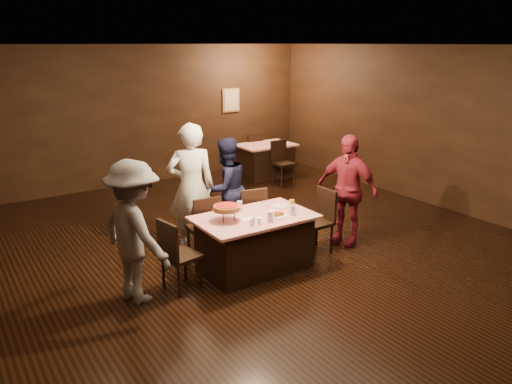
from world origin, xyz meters
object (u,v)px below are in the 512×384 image
main_table (254,242)px  glass_front_right (292,210)px  chair_end_right (316,221)px  glass_amber (292,205)px  chair_far_right (249,216)px  chair_back_far (252,152)px  plate_empty (281,206)px  glass_front_left (270,217)px  chair_end_left (181,254)px  diner_navy_hoodie (226,188)px  diner_red_shirt (347,190)px  back_table (265,161)px  chair_back_near (283,163)px  diner_white_jacket (191,187)px  glass_back (240,206)px  chair_far_left (203,226)px  pizza_stand (227,208)px  diner_grey_knit (135,232)px

main_table → glass_front_right: bearing=-29.1°
chair_end_right → glass_amber: chair_end_right is taller
chair_far_right → chair_back_far: 4.64m
plate_empty → glass_front_right: glass_front_right is taller
plate_empty → glass_front_left: size_ratio=1.79×
chair_end_left → diner_navy_hoodie: diner_navy_hoodie is taller
chair_end_left → diner_red_shirt: (2.82, 0.02, 0.39)m
chair_end_left → glass_front_left: 1.24m
chair_end_right → glass_front_left: chair_end_right is taller
chair_far_right → plate_empty: size_ratio=3.80×
chair_end_right → back_table: bearing=154.8°
chair_end_right → chair_back_near: same height
chair_far_right → diner_white_jacket: size_ratio=0.49×
chair_back_far → glass_amber: bearing=65.4°
glass_amber → diner_white_jacket: bearing=129.7°
back_table → glass_back: bearing=-128.9°
back_table → chair_back_far: (0.00, 0.60, 0.09)m
chair_far_right → chair_back_near: bearing=-124.7°
chair_back_far → glass_front_left: 5.73m
glass_front_left → chair_far_left: bearing=113.2°
chair_far_right → chair_end_left: (-1.50, -0.75, 0.00)m
diner_red_shirt → chair_far_right: bearing=-137.9°
chair_end_right → glass_front_right: chair_end_right is taller
chair_end_left → glass_front_left: chair_end_left is taller
chair_end_right → glass_amber: bearing=-84.8°
glass_amber → chair_end_right: bearing=5.7°
chair_back_far → diner_red_shirt: 4.78m
chair_far_right → glass_front_left: size_ratio=6.79×
chair_back_far → glass_back: chair_back_far is taller
diner_white_jacket → pizza_stand: 1.08m
chair_far_right → pizza_stand: size_ratio=2.50×
main_table → chair_back_far: bearing=57.4°
diner_red_shirt → chair_end_right: bearing=-107.0°
main_table → glass_back: (-0.05, 0.30, 0.46)m
main_table → chair_far_right: chair_far_right is taller
glass_amber → glass_back: bearing=151.7°
chair_back_far → pizza_stand: 5.69m
chair_far_left → diner_grey_knit: (-1.26, -0.69, 0.40)m
diner_navy_hoodie → plate_empty: (0.26, -1.11, -0.03)m
main_table → glass_back: size_ratio=11.43×
chair_far_right → plate_empty: chair_far_right is taller
chair_end_left → diner_grey_knit: (-0.56, 0.06, 0.40)m
chair_end_right → plate_empty: chair_end_right is taller
chair_end_right → glass_front_left: bearing=-74.5°
diner_white_jacket → diner_grey_knit: 1.67m
main_table → diner_navy_hoodie: 1.36m
main_table → glass_front_right: size_ratio=11.43×
back_table → glass_front_left: size_ratio=9.29×
pizza_stand → plate_empty: size_ratio=1.52×
chair_far_left → chair_far_right: same height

